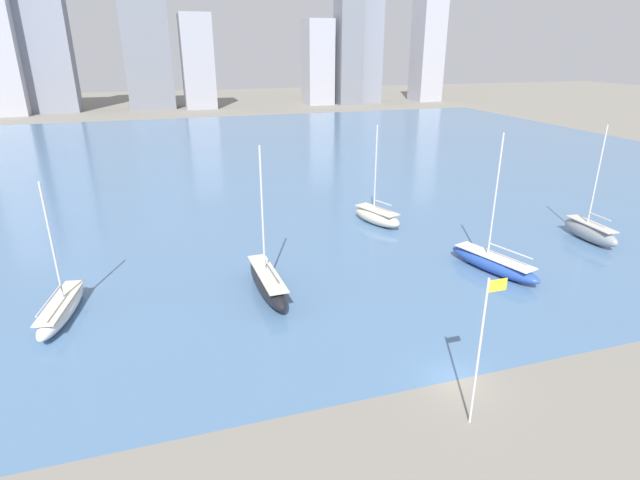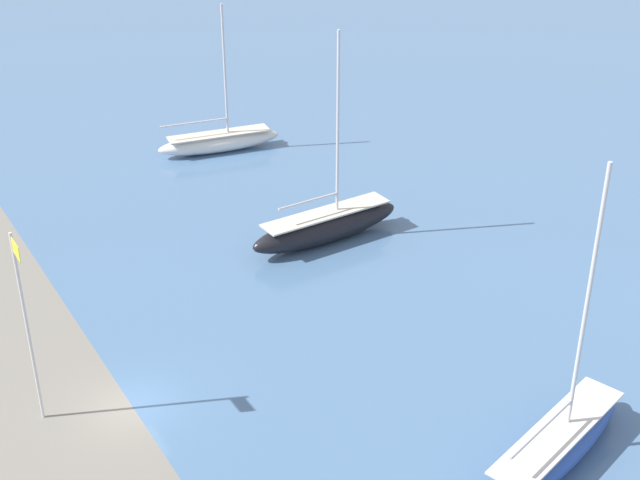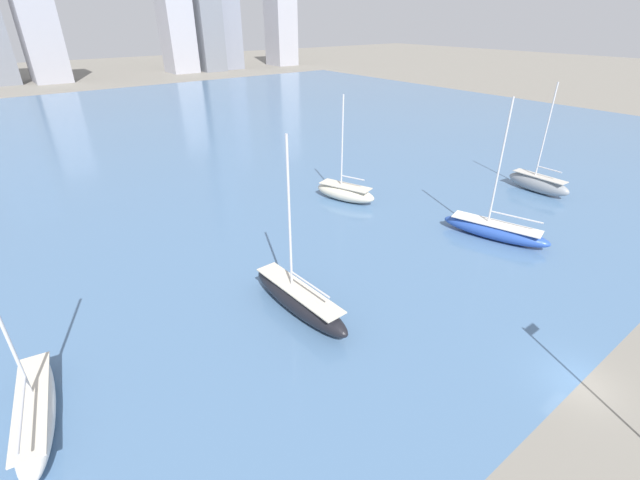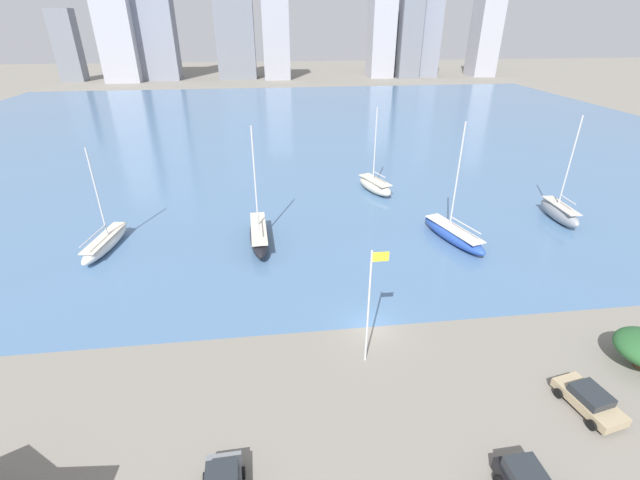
{
  "view_description": "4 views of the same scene",
  "coord_description": "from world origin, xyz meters",
  "px_view_note": "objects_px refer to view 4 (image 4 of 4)",
  "views": [
    {
      "loc": [
        -16.79,
        -23.52,
        20.65
      ],
      "look_at": [
        -4.16,
        16.7,
        4.3
      ],
      "focal_mm": 28.0,
      "sensor_mm": 36.0,
      "label": 1
    },
    {
      "loc": [
        32.49,
        -9.48,
        25.84
      ],
      "look_at": [
        -6.06,
        13.78,
        2.16
      ],
      "focal_mm": 50.0,
      "sensor_mm": 36.0,
      "label": 2
    },
    {
      "loc": [
        -23.81,
        -5.21,
        19.64
      ],
      "look_at": [
        -6.06,
        17.74,
        4.33
      ],
      "focal_mm": 24.0,
      "sensor_mm": 36.0,
      "label": 3
    },
    {
      "loc": [
        -7.64,
        -27.51,
        22.82
      ],
      "look_at": [
        -3.05,
        10.09,
        3.16
      ],
      "focal_mm": 24.0,
      "sensor_mm": 36.0,
      "label": 4
    }
  ],
  "objects_px": {
    "sailboat_cream": "(375,185)",
    "sailboat_gray": "(559,212)",
    "flag_pole": "(370,304)",
    "parked_sedan_tan": "(589,400)",
    "sailboat_black": "(259,235)",
    "sailboat_white": "(106,242)",
    "sailboat_blue": "(453,234)"
  },
  "relations": [
    {
      "from": "parked_sedan_tan",
      "to": "sailboat_cream",
      "type": "bearing_deg",
      "value": 85.81
    },
    {
      "from": "sailboat_cream",
      "to": "parked_sedan_tan",
      "type": "distance_m",
      "value": 40.63
    },
    {
      "from": "sailboat_gray",
      "to": "flag_pole",
      "type": "bearing_deg",
      "value": -141.48
    },
    {
      "from": "sailboat_black",
      "to": "sailboat_cream",
      "type": "xyz_separation_m",
      "value": [
        16.83,
        14.29,
        -0.04
      ]
    },
    {
      "from": "sailboat_blue",
      "to": "sailboat_cream",
      "type": "distance_m",
      "value": 17.28
    },
    {
      "from": "sailboat_blue",
      "to": "sailboat_gray",
      "type": "height_order",
      "value": "sailboat_blue"
    },
    {
      "from": "sailboat_white",
      "to": "parked_sedan_tan",
      "type": "bearing_deg",
      "value": -25.58
    },
    {
      "from": "sailboat_black",
      "to": "parked_sedan_tan",
      "type": "xyz_separation_m",
      "value": [
        21.46,
        -26.08,
        -0.31
      ]
    },
    {
      "from": "sailboat_cream",
      "to": "parked_sedan_tan",
      "type": "bearing_deg",
      "value": -103.21
    },
    {
      "from": "sailboat_blue",
      "to": "sailboat_gray",
      "type": "distance_m",
      "value": 16.06
    },
    {
      "from": "sailboat_gray",
      "to": "parked_sedan_tan",
      "type": "relative_size",
      "value": 2.81
    },
    {
      "from": "flag_pole",
      "to": "sailboat_black",
      "type": "xyz_separation_m",
      "value": [
        -8.02,
        19.89,
        -4.08
      ]
    },
    {
      "from": "flag_pole",
      "to": "sailboat_white",
      "type": "relative_size",
      "value": 0.84
    },
    {
      "from": "sailboat_black",
      "to": "sailboat_blue",
      "type": "relative_size",
      "value": 0.98
    },
    {
      "from": "sailboat_white",
      "to": "sailboat_cream",
      "type": "bearing_deg",
      "value": 31.3
    },
    {
      "from": "sailboat_white",
      "to": "sailboat_gray",
      "type": "bearing_deg",
      "value": 10.45
    },
    {
      "from": "flag_pole",
      "to": "sailboat_gray",
      "type": "xyz_separation_m",
      "value": [
        29.6,
        21.63,
        -4.02
      ]
    },
    {
      "from": "flag_pole",
      "to": "parked_sedan_tan",
      "type": "xyz_separation_m",
      "value": [
        13.44,
        -6.19,
        -4.39
      ]
    },
    {
      "from": "sailboat_white",
      "to": "parked_sedan_tan",
      "type": "xyz_separation_m",
      "value": [
        38.34,
        -26.79,
        -0.06
      ]
    },
    {
      "from": "flag_pole",
      "to": "sailboat_white",
      "type": "distance_m",
      "value": 32.61
    },
    {
      "from": "flag_pole",
      "to": "sailboat_gray",
      "type": "bearing_deg",
      "value": 36.16
    },
    {
      "from": "sailboat_black",
      "to": "sailboat_gray",
      "type": "relative_size",
      "value": 1.01
    },
    {
      "from": "sailboat_gray",
      "to": "sailboat_white",
      "type": "distance_m",
      "value": 54.51
    },
    {
      "from": "sailboat_black",
      "to": "parked_sedan_tan",
      "type": "bearing_deg",
      "value": -52.93
    },
    {
      "from": "sailboat_cream",
      "to": "sailboat_gray",
      "type": "relative_size",
      "value": 0.93
    },
    {
      "from": "sailboat_black",
      "to": "parked_sedan_tan",
      "type": "height_order",
      "value": "sailboat_black"
    },
    {
      "from": "sailboat_cream",
      "to": "sailboat_white",
      "type": "height_order",
      "value": "sailboat_cream"
    },
    {
      "from": "sailboat_black",
      "to": "sailboat_cream",
      "type": "relative_size",
      "value": 1.08
    },
    {
      "from": "sailboat_gray",
      "to": "parked_sedan_tan",
      "type": "height_order",
      "value": "sailboat_gray"
    },
    {
      "from": "flag_pole",
      "to": "sailboat_blue",
      "type": "relative_size",
      "value": 0.7
    },
    {
      "from": "sailboat_cream",
      "to": "sailboat_black",
      "type": "bearing_deg",
      "value": -159.42
    },
    {
      "from": "parked_sedan_tan",
      "to": "sailboat_gray",
      "type": "bearing_deg",
      "value": 49.11
    }
  ]
}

